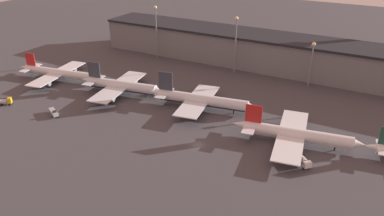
{
  "coord_description": "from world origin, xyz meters",
  "views": [
    {
      "loc": [
        51.75,
        -97.36,
        67.73
      ],
      "look_at": [
        -9.84,
        13.59,
        6.0
      ],
      "focal_mm": 35.0,
      "sensor_mm": 36.0,
      "label": 1
    }
  ],
  "objects_px": {
    "airplane_3": "(295,135)",
    "service_vehicle_2": "(6,101)",
    "airplane_0": "(60,73)",
    "service_vehicle_1": "(54,112)",
    "service_vehicle_0": "(304,162)",
    "airplane_2": "(201,100)",
    "airplane_1": "(121,86)"
  },
  "relations": [
    {
      "from": "airplane_3",
      "to": "service_vehicle_2",
      "type": "distance_m",
      "value": 117.9
    },
    {
      "from": "airplane_0",
      "to": "service_vehicle_1",
      "type": "xyz_separation_m",
      "value": [
        26.83,
        -28.94,
        -2.05
      ]
    },
    {
      "from": "airplane_3",
      "to": "service_vehicle_0",
      "type": "distance_m",
      "value": 13.64
    },
    {
      "from": "airplane_0",
      "to": "service_vehicle_0",
      "type": "distance_m",
      "value": 123.78
    },
    {
      "from": "airplane_2",
      "to": "service_vehicle_1",
      "type": "distance_m",
      "value": 59.03
    },
    {
      "from": "airplane_1",
      "to": "airplane_2",
      "type": "bearing_deg",
      "value": -4.21
    },
    {
      "from": "airplane_1",
      "to": "service_vehicle_0",
      "type": "distance_m",
      "value": 87.37
    },
    {
      "from": "airplane_0",
      "to": "airplane_1",
      "type": "relative_size",
      "value": 1.16
    },
    {
      "from": "service_vehicle_1",
      "to": "airplane_3",
      "type": "bearing_deg",
      "value": 42.24
    },
    {
      "from": "airplane_3",
      "to": "service_vehicle_2",
      "type": "xyz_separation_m",
      "value": [
        -114.56,
        -27.76,
        -2.04
      ]
    },
    {
      "from": "airplane_0",
      "to": "airplane_2",
      "type": "distance_m",
      "value": 75.45
    },
    {
      "from": "airplane_0",
      "to": "service_vehicle_1",
      "type": "bearing_deg",
      "value": -56.93
    },
    {
      "from": "airplane_3",
      "to": "airplane_0",
      "type": "bearing_deg",
      "value": 168.19
    },
    {
      "from": "airplane_2",
      "to": "service_vehicle_2",
      "type": "distance_m",
      "value": 82.08
    },
    {
      "from": "airplane_2",
      "to": "airplane_3",
      "type": "bearing_deg",
      "value": -21.87
    },
    {
      "from": "airplane_1",
      "to": "service_vehicle_1",
      "type": "relative_size",
      "value": 5.54
    },
    {
      "from": "airplane_1",
      "to": "airplane_2",
      "type": "height_order",
      "value": "airplane_2"
    },
    {
      "from": "airplane_0",
      "to": "service_vehicle_2",
      "type": "xyz_separation_m",
      "value": [
        1.85,
        -31.91,
        -1.71
      ]
    },
    {
      "from": "service_vehicle_0",
      "to": "service_vehicle_2",
      "type": "relative_size",
      "value": 0.97
    },
    {
      "from": "airplane_1",
      "to": "airplane_0",
      "type": "bearing_deg",
      "value": 171.67
    },
    {
      "from": "airplane_1",
      "to": "airplane_3",
      "type": "height_order",
      "value": "airplane_1"
    },
    {
      "from": "airplane_0",
      "to": "airplane_2",
      "type": "height_order",
      "value": "airplane_2"
    },
    {
      "from": "service_vehicle_2",
      "to": "service_vehicle_1",
      "type": "bearing_deg",
      "value": -32.09
    },
    {
      "from": "service_vehicle_1",
      "to": "service_vehicle_2",
      "type": "xyz_separation_m",
      "value": [
        -24.98,
        -2.97,
        0.34
      ]
    },
    {
      "from": "airplane_1",
      "to": "service_vehicle_2",
      "type": "distance_m",
      "value": 48.2
    },
    {
      "from": "airplane_1",
      "to": "airplane_3",
      "type": "bearing_deg",
      "value": -13.44
    },
    {
      "from": "airplane_0",
      "to": "airplane_3",
      "type": "bearing_deg",
      "value": -11.81
    },
    {
      "from": "service_vehicle_0",
      "to": "service_vehicle_1",
      "type": "height_order",
      "value": "service_vehicle_0"
    },
    {
      "from": "service_vehicle_1",
      "to": "airplane_2",
      "type": "bearing_deg",
      "value": 61.5
    },
    {
      "from": "airplane_0",
      "to": "airplane_1",
      "type": "bearing_deg",
      "value": -8.33
    },
    {
      "from": "airplane_3",
      "to": "service_vehicle_2",
      "type": "bearing_deg",
      "value": -176.15
    },
    {
      "from": "airplane_3",
      "to": "service_vehicle_1",
      "type": "relative_size",
      "value": 5.98
    }
  ]
}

